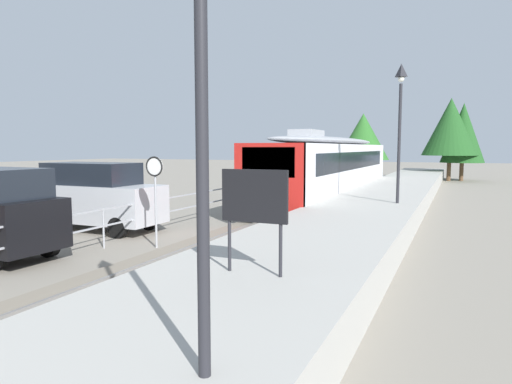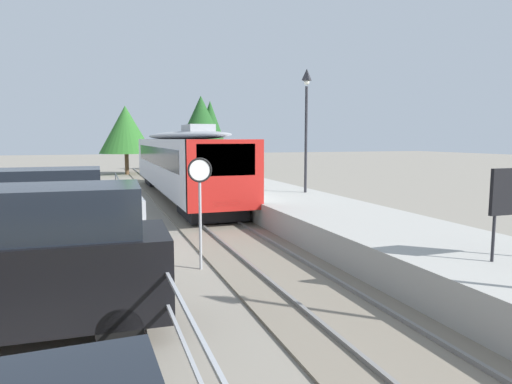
# 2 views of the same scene
# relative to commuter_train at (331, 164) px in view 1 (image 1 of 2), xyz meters

# --- Properties ---
(ground_plane) EXTENTS (160.00, 160.00, 0.00)m
(ground_plane) POSITION_rel_commuter_train_xyz_m (-3.00, -4.39, -2.14)
(ground_plane) COLOR gray
(track_rails) EXTENTS (3.20, 60.00, 0.14)m
(track_rails) POSITION_rel_commuter_train_xyz_m (0.00, -4.39, -2.11)
(track_rails) COLOR slate
(track_rails) RESTS_ON ground
(commuter_train) EXTENTS (2.82, 18.79, 3.74)m
(commuter_train) POSITION_rel_commuter_train_xyz_m (0.00, 0.00, 0.00)
(commuter_train) COLOR silver
(commuter_train) RESTS_ON track_rails
(station_platform) EXTENTS (3.90, 60.00, 0.90)m
(station_platform) POSITION_rel_commuter_train_xyz_m (3.25, -4.39, -1.69)
(station_platform) COLOR #A8A59E
(station_platform) RESTS_ON ground
(platform_lamp_mid_platform) EXTENTS (0.34, 0.34, 5.35)m
(platform_lamp_mid_platform) POSITION_rel_commuter_train_xyz_m (4.37, -6.56, 2.48)
(platform_lamp_mid_platform) COLOR #232328
(platform_lamp_mid_platform) RESTS_ON station_platform
(platform_notice_board) EXTENTS (1.20, 0.08, 1.80)m
(platform_notice_board) POSITION_rel_commuter_train_xyz_m (3.36, -18.00, 0.04)
(platform_notice_board) COLOR #232328
(platform_notice_board) RESTS_ON station_platform
(speed_limit_sign) EXTENTS (0.61, 0.10, 2.81)m
(speed_limit_sign) POSITION_rel_commuter_train_xyz_m (-1.90, -13.67, -0.02)
(speed_limit_sign) COLOR #9EA0A5
(speed_limit_sign) RESTS_ON ground
(carpark_fence) EXTENTS (0.06, 36.06, 1.25)m
(carpark_fence) POSITION_rel_commuter_train_xyz_m (-3.30, -14.39, -1.24)
(carpark_fence) COLOR #9EA0A5
(carpark_fence) RESTS_ON ground
(parked_van_silver) EXTENTS (4.91, 1.97, 2.51)m
(parked_van_silver) POSITION_rel_commuter_train_xyz_m (-5.68, -12.10, -0.85)
(parked_van_silver) COLOR #B7BABF
(parked_van_silver) RESTS_ON ground
(tree_behind_carpark) EXTENTS (4.94, 4.94, 7.55)m
(tree_behind_carpark) POSITION_rel_commuter_train_xyz_m (5.69, 20.54, 2.80)
(tree_behind_carpark) COLOR brown
(tree_behind_carpark) RESTS_ON ground
(tree_behind_station_far) EXTENTS (3.83, 3.83, 7.11)m
(tree_behind_station_far) POSITION_rel_commuter_train_xyz_m (6.76, 21.07, 2.25)
(tree_behind_station_far) COLOR brown
(tree_behind_station_far) RESTS_ON ground
(tree_distant_left) EXTENTS (4.79, 4.79, 6.24)m
(tree_distant_left) POSITION_rel_commuter_train_xyz_m (-1.77, 18.27, 1.93)
(tree_distant_left) COLOR brown
(tree_distant_left) RESTS_ON ground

